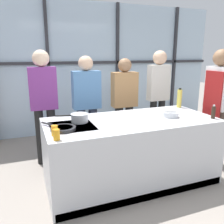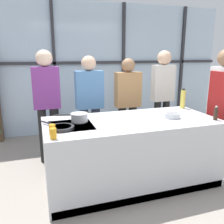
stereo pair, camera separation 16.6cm
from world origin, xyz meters
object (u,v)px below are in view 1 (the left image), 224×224
(frying_pan, at_px, (63,128))
(saucepan, at_px, (79,118))
(white_plate, at_px, (155,113))
(spectator_far_right, at_px, (158,92))
(juice_glass_near, at_px, (57,135))
(spectator_far_left, at_px, (44,100))
(spectator_center_right, at_px, (124,100))
(chef, at_px, (217,100))
(pepper_grinder, at_px, (213,112))
(mixing_bowl, at_px, (171,114))
(spectator_center_left, at_px, (87,102))
(oil_bottle, at_px, (179,98))
(juice_glass_far, at_px, (55,131))

(frying_pan, relative_size, saucepan, 1.13)
(white_plate, bearing_deg, saucepan, -177.13)
(spectator_far_right, bearing_deg, juice_glass_near, 34.68)
(saucepan, bearing_deg, spectator_far_left, 111.64)
(spectator_center_right, bearing_deg, chef, 138.67)
(pepper_grinder, bearing_deg, saucepan, 164.74)
(mixing_bowl, xyz_separation_m, pepper_grinder, (0.48, -0.27, 0.05))
(spectator_far_right, distance_m, frying_pan, 2.25)
(pepper_grinder, bearing_deg, chef, 41.97)
(juice_glass_near, bearing_deg, saucepan, 56.25)
(spectator_center_left, xyz_separation_m, mixing_bowl, (0.90, -1.07, -0.04))
(white_plate, height_order, oil_bottle, oil_bottle)
(saucepan, bearing_deg, chef, -2.68)
(juice_glass_far, bearing_deg, chef, 6.93)
(juice_glass_near, bearing_deg, mixing_bowl, 12.32)
(saucepan, bearing_deg, juice_glass_near, -123.75)
(spectator_far_right, distance_m, saucepan, 1.91)
(spectator_center_left, bearing_deg, juice_glass_near, 63.99)
(spectator_far_left, relative_size, white_plate, 7.46)
(spectator_center_right, height_order, white_plate, spectator_center_right)
(saucepan, distance_m, oil_bottle, 1.73)
(pepper_grinder, bearing_deg, spectator_center_left, 135.77)
(spectator_center_left, bearing_deg, spectator_far_left, 0.00)
(spectator_far_right, relative_size, pepper_grinder, 9.35)
(spectator_center_right, distance_m, mixing_bowl, 1.10)
(juice_glass_far, bearing_deg, white_plate, 17.02)
(saucepan, bearing_deg, mixing_bowl, -8.96)
(spectator_center_left, relative_size, juice_glass_far, 15.19)
(spectator_center_left, distance_m, mixing_bowl, 1.40)
(spectator_far_left, height_order, white_plate, spectator_far_left)
(saucepan, distance_m, mixing_bowl, 1.25)
(spectator_far_right, height_order, oil_bottle, spectator_far_right)
(frying_pan, xyz_separation_m, juice_glass_near, (-0.11, -0.30, 0.04))
(saucepan, height_order, oil_bottle, oil_bottle)
(oil_bottle, distance_m, juice_glass_far, 2.17)
(frying_pan, bearing_deg, juice_glass_near, -110.37)
(spectator_center_right, bearing_deg, spectator_center_left, -0.00)
(chef, relative_size, spectator_center_left, 1.06)
(spectator_center_right, height_order, spectator_far_right, spectator_far_right)
(white_plate, relative_size, oil_bottle, 0.77)
(chef, distance_m, mixing_bowl, 0.91)
(spectator_far_left, height_order, saucepan, spectator_far_left)
(spectator_far_left, height_order, spectator_center_right, spectator_far_left)
(spectator_far_left, distance_m, spectator_center_right, 1.36)
(frying_pan, relative_size, white_plate, 1.91)
(spectator_center_right, distance_m, pepper_grinder, 1.52)
(chef, bearing_deg, mixing_bowl, 96.03)
(oil_bottle, bearing_deg, juice_glass_far, -162.19)
(frying_pan, xyz_separation_m, juice_glass_far, (-0.11, -0.16, 0.04))
(spectator_center_right, relative_size, spectator_far_right, 0.93)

